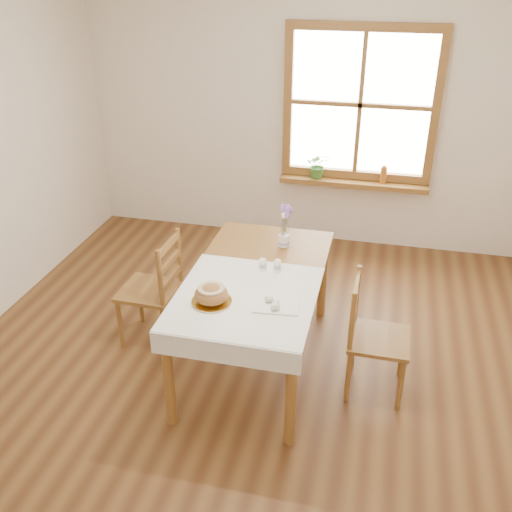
{
  "coord_description": "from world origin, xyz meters",
  "views": [
    {
      "loc": [
        0.79,
        -3.03,
        2.75
      ],
      "look_at": [
        0.0,
        0.3,
        0.9
      ],
      "focal_mm": 40.0,
      "sensor_mm": 36.0,
      "label": 1
    }
  ],
  "objects_px": {
    "chair_left": "(149,289)",
    "bread_plate": "(212,302)",
    "chair_right": "(379,337)",
    "flower_vase": "(284,241)",
    "dining_table": "(256,285)"
  },
  "relations": [
    {
      "from": "dining_table",
      "to": "chair_right",
      "type": "distance_m",
      "value": 0.91
    },
    {
      "from": "chair_left",
      "to": "chair_right",
      "type": "height_order",
      "value": "chair_left"
    },
    {
      "from": "chair_left",
      "to": "chair_right",
      "type": "distance_m",
      "value": 1.76
    },
    {
      "from": "chair_right",
      "to": "flower_vase",
      "type": "bearing_deg",
      "value": 54.74
    },
    {
      "from": "flower_vase",
      "to": "chair_left",
      "type": "bearing_deg",
      "value": -159.7
    },
    {
      "from": "chair_left",
      "to": "bread_plate",
      "type": "height_order",
      "value": "chair_left"
    },
    {
      "from": "chair_right",
      "to": "bread_plate",
      "type": "height_order",
      "value": "chair_right"
    },
    {
      "from": "chair_left",
      "to": "bread_plate",
      "type": "bearing_deg",
      "value": 53.96
    },
    {
      "from": "chair_right",
      "to": "bread_plate",
      "type": "xyz_separation_m",
      "value": [
        -1.07,
        -0.32,
        0.33
      ]
    },
    {
      "from": "bread_plate",
      "to": "chair_left",
      "type": "bearing_deg",
      "value": 142.24
    },
    {
      "from": "bread_plate",
      "to": "flower_vase",
      "type": "relative_size",
      "value": 2.74
    },
    {
      "from": "dining_table",
      "to": "chair_left",
      "type": "relative_size",
      "value": 1.77
    },
    {
      "from": "dining_table",
      "to": "chair_left",
      "type": "xyz_separation_m",
      "value": [
        -0.87,
        0.1,
        -0.21
      ]
    },
    {
      "from": "chair_left",
      "to": "flower_vase",
      "type": "distance_m",
      "value": 1.1
    },
    {
      "from": "bread_plate",
      "to": "flower_vase",
      "type": "xyz_separation_m",
      "value": [
        0.3,
        0.89,
        0.03
      ]
    }
  ]
}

